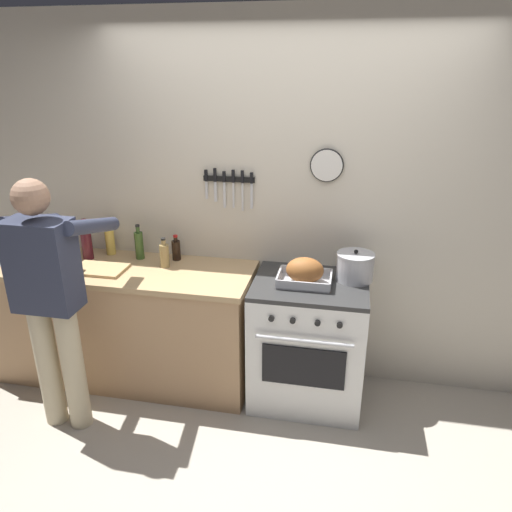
{
  "coord_description": "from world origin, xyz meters",
  "views": [
    {
      "loc": [
        0.43,
        -1.93,
        2.24
      ],
      "look_at": [
        -0.12,
        0.85,
        1.12
      ],
      "focal_mm": 33.91,
      "sensor_mm": 36.0,
      "label": 1
    }
  ],
  "objects_px": {
    "bottle_vinegar": "(164,255)",
    "bottle_olive_oil": "(139,245)",
    "bottle_soy_sauce": "(176,250)",
    "bottle_cooking_oil": "(110,240)",
    "person_cook": "(50,293)",
    "stock_pot": "(355,267)",
    "roasting_pan": "(305,272)",
    "cutting_board": "(99,269)",
    "bottle_wine_red": "(87,242)",
    "stove": "(308,341)"
  },
  "relations": [
    {
      "from": "stock_pot",
      "to": "bottle_olive_oil",
      "type": "bearing_deg",
      "value": 177.21
    },
    {
      "from": "bottle_wine_red",
      "to": "bottle_olive_oil",
      "type": "distance_m",
      "value": 0.38
    },
    {
      "from": "bottle_soy_sauce",
      "to": "bottle_vinegar",
      "type": "distance_m",
      "value": 0.15
    },
    {
      "from": "roasting_pan",
      "to": "cutting_board",
      "type": "bearing_deg",
      "value": -177.37
    },
    {
      "from": "stock_pot",
      "to": "cutting_board",
      "type": "relative_size",
      "value": 0.7
    },
    {
      "from": "roasting_pan",
      "to": "bottle_wine_red",
      "type": "bearing_deg",
      "value": 175.59
    },
    {
      "from": "roasting_pan",
      "to": "bottle_olive_oil",
      "type": "distance_m",
      "value": 1.26
    },
    {
      "from": "bottle_cooking_oil",
      "to": "person_cook",
      "type": "bearing_deg",
      "value": -89.89
    },
    {
      "from": "cutting_board",
      "to": "bottle_vinegar",
      "type": "distance_m",
      "value": 0.46
    },
    {
      "from": "stock_pot",
      "to": "bottle_vinegar",
      "type": "height_order",
      "value": "bottle_vinegar"
    },
    {
      "from": "person_cook",
      "to": "bottle_wine_red",
      "type": "bearing_deg",
      "value": 21.2
    },
    {
      "from": "stove",
      "to": "bottle_vinegar",
      "type": "xyz_separation_m",
      "value": [
        -1.04,
        0.07,
        0.54
      ]
    },
    {
      "from": "bottle_soy_sauce",
      "to": "stove",
      "type": "bearing_deg",
      "value": -11.87
    },
    {
      "from": "person_cook",
      "to": "bottle_cooking_oil",
      "type": "relative_size",
      "value": 6.3
    },
    {
      "from": "bottle_vinegar",
      "to": "bottle_olive_oil",
      "type": "xyz_separation_m",
      "value": [
        -0.24,
        0.11,
        0.02
      ]
    },
    {
      "from": "stove",
      "to": "bottle_olive_oil",
      "type": "distance_m",
      "value": 1.41
    },
    {
      "from": "stock_pot",
      "to": "bottle_soy_sauce",
      "type": "xyz_separation_m",
      "value": [
        -1.29,
        0.11,
        -0.02
      ]
    },
    {
      "from": "person_cook",
      "to": "roasting_pan",
      "type": "xyz_separation_m",
      "value": [
        1.49,
        0.55,
        0.03
      ]
    },
    {
      "from": "person_cook",
      "to": "bottle_soy_sauce",
      "type": "bearing_deg",
      "value": -23.02
    },
    {
      "from": "bottle_olive_oil",
      "to": "bottle_soy_sauce",
      "type": "bearing_deg",
      "value": 6.4
    },
    {
      "from": "cutting_board",
      "to": "bottle_wine_red",
      "type": "xyz_separation_m",
      "value": [
        -0.19,
        0.19,
        0.12
      ]
    },
    {
      "from": "person_cook",
      "to": "bottle_wine_red",
      "type": "height_order",
      "value": "person_cook"
    },
    {
      "from": "cutting_board",
      "to": "bottle_cooking_oil",
      "type": "distance_m",
      "value": 0.34
    },
    {
      "from": "roasting_pan",
      "to": "bottle_vinegar",
      "type": "height_order",
      "value": "bottle_vinegar"
    },
    {
      "from": "stove",
      "to": "bottle_olive_oil",
      "type": "height_order",
      "value": "bottle_olive_oil"
    },
    {
      "from": "roasting_pan",
      "to": "cutting_board",
      "type": "height_order",
      "value": "roasting_pan"
    },
    {
      "from": "bottle_vinegar",
      "to": "bottle_olive_oil",
      "type": "distance_m",
      "value": 0.27
    },
    {
      "from": "person_cook",
      "to": "bottle_cooking_oil",
      "type": "height_order",
      "value": "person_cook"
    },
    {
      "from": "person_cook",
      "to": "cutting_board",
      "type": "height_order",
      "value": "person_cook"
    },
    {
      "from": "roasting_pan",
      "to": "stove",
      "type": "bearing_deg",
      "value": 29.51
    },
    {
      "from": "roasting_pan",
      "to": "stock_pot",
      "type": "distance_m",
      "value": 0.34
    },
    {
      "from": "bottle_vinegar",
      "to": "bottle_soy_sauce",
      "type": "bearing_deg",
      "value": 76.71
    },
    {
      "from": "bottle_soy_sauce",
      "to": "bottle_cooking_oil",
      "type": "distance_m",
      "value": 0.53
    },
    {
      "from": "stove",
      "to": "stock_pot",
      "type": "relative_size",
      "value": 3.59
    },
    {
      "from": "stock_pot",
      "to": "bottle_wine_red",
      "type": "height_order",
      "value": "bottle_wine_red"
    },
    {
      "from": "person_cook",
      "to": "bottle_soy_sauce",
      "type": "relative_size",
      "value": 8.7
    },
    {
      "from": "stove",
      "to": "bottle_soy_sauce",
      "type": "bearing_deg",
      "value": 168.13
    },
    {
      "from": "stock_pot",
      "to": "bottle_vinegar",
      "type": "xyz_separation_m",
      "value": [
        -1.32,
        -0.04,
        -0.0
      ]
    },
    {
      "from": "bottle_soy_sauce",
      "to": "bottle_vinegar",
      "type": "height_order",
      "value": "bottle_vinegar"
    },
    {
      "from": "cutting_board",
      "to": "bottle_wine_red",
      "type": "relative_size",
      "value": 1.18
    },
    {
      "from": "roasting_pan",
      "to": "bottle_soy_sauce",
      "type": "bearing_deg",
      "value": 166.39
    },
    {
      "from": "bottle_soy_sauce",
      "to": "bottle_cooking_oil",
      "type": "bearing_deg",
      "value": 178.58
    },
    {
      "from": "bottle_soy_sauce",
      "to": "stock_pot",
      "type": "bearing_deg",
      "value": -4.74
    },
    {
      "from": "person_cook",
      "to": "stock_pot",
      "type": "distance_m",
      "value": 1.94
    },
    {
      "from": "bottle_vinegar",
      "to": "roasting_pan",
      "type": "bearing_deg",
      "value": -5.12
    },
    {
      "from": "stove",
      "to": "cutting_board",
      "type": "distance_m",
      "value": 1.54
    },
    {
      "from": "person_cook",
      "to": "roasting_pan",
      "type": "height_order",
      "value": "person_cook"
    },
    {
      "from": "bottle_olive_oil",
      "to": "bottle_vinegar",
      "type": "bearing_deg",
      "value": -25.45
    },
    {
      "from": "bottle_olive_oil",
      "to": "bottle_cooking_oil",
      "type": "relative_size",
      "value": 0.99
    },
    {
      "from": "cutting_board",
      "to": "bottle_olive_oil",
      "type": "xyz_separation_m",
      "value": [
        0.19,
        0.27,
        0.1
      ]
    }
  ]
}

